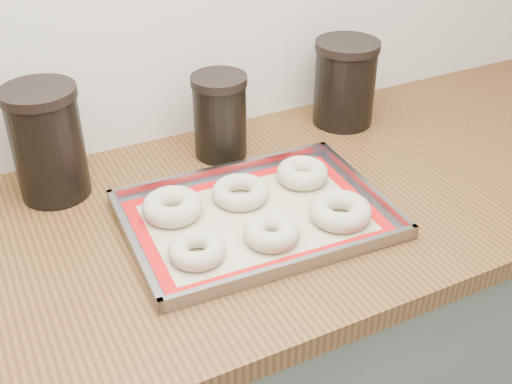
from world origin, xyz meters
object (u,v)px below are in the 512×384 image
bagel_front_right (340,211)px  canister_right (345,83)px  bagel_back_mid (240,192)px  bagel_back_right (302,173)px  bagel_front_left (197,250)px  bagel_front_mid (271,232)px  baking_tray (256,217)px  canister_left (48,143)px  canister_mid (220,116)px  bagel_back_left (172,206)px

bagel_front_right → canister_right: bearing=56.2°
bagel_back_mid → bagel_back_right: bearing=1.3°
bagel_front_left → bagel_front_mid: bagel_front_mid is taller
canister_right → baking_tray: bearing=-143.6°
baking_tray → canister_left: canister_left is taller
bagel_front_right → bagel_back_mid: (-0.13, 0.14, -0.00)m
bagel_front_right → canister_left: (-0.43, 0.32, 0.09)m
bagel_front_left → canister_left: (-0.16, 0.31, 0.09)m
bagel_front_left → bagel_front_mid: bearing=-6.1°
bagel_back_right → canister_mid: (-0.09, 0.18, 0.06)m
canister_left → canister_mid: 0.34m
bagel_front_mid → bagel_front_left: bearing=173.9°
bagel_back_mid → canister_right: size_ratio=0.55×
bagel_front_right → canister_left: bearing=143.1°
canister_mid → canister_right: size_ratio=0.91×
bagel_front_left → canister_right: (0.49, 0.32, 0.08)m
bagel_back_left → bagel_back_right: size_ratio=1.09×
bagel_back_right → canister_left: canister_left is taller
bagel_back_mid → bagel_back_right: (0.13, 0.00, 0.00)m
canister_left → baking_tray: bearing=-40.1°
bagel_front_right → bagel_back_left: 0.30m
baking_tray → bagel_front_right: size_ratio=4.30×
baking_tray → bagel_back_mid: (0.00, 0.07, 0.01)m
bagel_front_mid → bagel_back_right: 0.20m
bagel_back_left → bagel_back_mid: (0.13, -0.01, -0.00)m
canister_right → bagel_back_mid: bearing=-151.2°
bagel_front_mid → bagel_back_left: (-0.12, 0.15, 0.00)m
baking_tray → bagel_front_left: 0.15m
baking_tray → canister_left: size_ratio=2.20×
canister_mid → canister_right: canister_right is taller
bagel_back_right → baking_tray: bearing=-152.8°
baking_tray → bagel_back_left: 0.15m
bagel_front_mid → canister_mid: canister_mid is taller
bagel_front_mid → bagel_back_right: bagel_back_right is taller
baking_tray → bagel_front_mid: bearing=-95.4°
bagel_back_left → bagel_back_mid: bagel_back_left is taller
baking_tray → bagel_front_left: (-0.14, -0.06, 0.01)m
bagel_back_mid → canister_left: size_ratio=0.49×
baking_tray → bagel_back_left: bearing=150.1°
canister_mid → bagel_front_right: bearing=-74.6°
canister_right → canister_mid: bearing=-177.8°
bagel_back_right → canister_right: 0.30m
bagel_front_right → canister_mid: size_ratio=0.63×
baking_tray → canister_right: 0.45m
bagel_front_mid → canister_left: canister_left is taller
bagel_front_mid → canister_left: size_ratio=0.45×
bagel_front_right → bagel_back_left: (-0.26, 0.15, 0.00)m
canister_left → canister_right: (0.65, 0.01, -0.01)m
bagel_front_left → canister_right: canister_right is taller
bagel_front_left → bagel_front_right: (0.27, -0.01, 0.00)m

